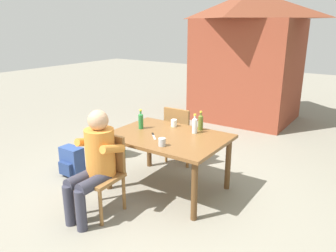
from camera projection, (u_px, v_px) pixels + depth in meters
ground_plane at (168, 188)px, 4.24m from camera, size 24.00×24.00×0.00m
dining_table at (168, 142)px, 4.05m from camera, size 1.42×1.02×0.73m
chair_near_left at (103, 170)px, 3.63m from camera, size 0.46×0.46×0.87m
chair_far_left at (181, 132)px, 4.90m from camera, size 0.44×0.44×0.87m
person_in_white_shirt at (95, 159)px, 3.49m from camera, size 0.47×0.61×1.18m
bottle_olive at (201, 122)px, 4.20m from camera, size 0.06×0.06×0.25m
bottle_green at (141, 120)px, 4.25m from camera, size 0.06×0.06×0.26m
bottle_clear at (195, 125)px, 4.08m from camera, size 0.06×0.06×0.25m
cup_steel at (162, 142)px, 3.66m from camera, size 0.08×0.08×0.09m
cup_white at (174, 123)px, 4.36m from camera, size 0.08×0.08×0.09m
table_knife at (153, 136)px, 4.00m from camera, size 0.18×0.19×0.01m
backpack_by_near_side at (114, 145)px, 5.23m from camera, size 0.31×0.22×0.39m
backpack_by_far_side at (72, 162)px, 4.57m from camera, size 0.32×0.25×0.41m
brick_kiosk at (248, 54)px, 7.02m from camera, size 2.33×1.93×2.69m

